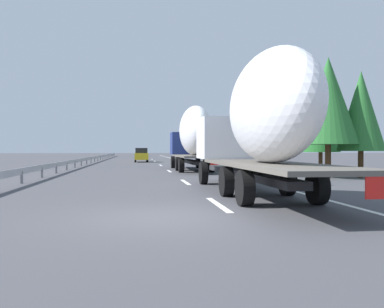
% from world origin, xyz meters
% --- Properties ---
extents(ground_plane, '(260.00, 260.00, 0.00)m').
position_xyz_m(ground_plane, '(40.00, 0.00, 0.00)').
color(ground_plane, '#424247').
extents(lane_stripe_0, '(3.20, 0.20, 0.01)m').
position_xyz_m(lane_stripe_0, '(2.00, -1.80, 0.00)').
color(lane_stripe_0, white).
rests_on(lane_stripe_0, ground_plane).
extents(lane_stripe_1, '(3.20, 0.20, 0.01)m').
position_xyz_m(lane_stripe_1, '(10.17, -1.80, 0.00)').
color(lane_stripe_1, white).
rests_on(lane_stripe_1, ground_plane).
extents(lane_stripe_2, '(3.20, 0.20, 0.01)m').
position_xyz_m(lane_stripe_2, '(20.34, -1.80, 0.00)').
color(lane_stripe_2, white).
rests_on(lane_stripe_2, ground_plane).
extents(lane_stripe_3, '(3.20, 0.20, 0.01)m').
position_xyz_m(lane_stripe_3, '(31.54, -1.80, 0.00)').
color(lane_stripe_3, white).
rests_on(lane_stripe_3, ground_plane).
extents(lane_stripe_4, '(3.20, 0.20, 0.01)m').
position_xyz_m(lane_stripe_4, '(45.30, -1.80, 0.00)').
color(lane_stripe_4, white).
rests_on(lane_stripe_4, ground_plane).
extents(lane_stripe_5, '(3.20, 0.20, 0.01)m').
position_xyz_m(lane_stripe_5, '(56.14, -1.80, 0.00)').
color(lane_stripe_5, white).
rests_on(lane_stripe_5, ground_plane).
extents(edge_line_right, '(110.00, 0.20, 0.01)m').
position_xyz_m(edge_line_right, '(45.00, -5.50, 0.00)').
color(edge_line_right, white).
rests_on(edge_line_right, ground_plane).
extents(truck_lead, '(12.17, 2.55, 4.79)m').
position_xyz_m(truck_lead, '(20.47, -3.60, 2.64)').
color(truck_lead, navy).
rests_on(truck_lead, ground_plane).
extents(truck_trailing, '(13.55, 2.55, 4.73)m').
position_xyz_m(truck_trailing, '(3.82, -3.60, 2.61)').
color(truck_trailing, silver).
rests_on(truck_trailing, ground_plane).
extents(car_yellow_coupe, '(4.24, 1.72, 1.81)m').
position_xyz_m(car_yellow_coupe, '(42.29, 0.06, 0.92)').
color(car_yellow_coupe, gold).
rests_on(car_yellow_coupe, ground_plane).
extents(car_black_suv, '(4.33, 1.79, 1.96)m').
position_xyz_m(car_black_suv, '(87.66, 0.16, 0.97)').
color(car_black_suv, black).
rests_on(car_black_suv, ground_plane).
extents(road_sign, '(0.10, 0.90, 3.29)m').
position_xyz_m(road_sign, '(41.40, -6.70, 2.27)').
color(road_sign, gray).
rests_on(road_sign, ground_plane).
extents(tree_0, '(2.71, 2.71, 6.15)m').
position_xyz_m(tree_0, '(11.98, -12.20, 3.83)').
color(tree_0, '#472D19').
rests_on(tree_0, ground_plane).
extents(tree_1, '(3.86, 3.86, 7.30)m').
position_xyz_m(tree_1, '(89.84, -12.80, 4.31)').
color(tree_1, '#472D19').
rests_on(tree_1, ground_plane).
extents(tree_2, '(3.41, 3.41, 6.91)m').
position_xyz_m(tree_2, '(12.03, -10.23, 4.40)').
color(tree_2, '#472D19').
rests_on(tree_2, ground_plane).
extents(tree_3, '(3.02, 3.02, 4.94)m').
position_xyz_m(tree_3, '(43.51, -9.82, 3.18)').
color(tree_3, '#472D19').
rests_on(tree_3, ground_plane).
extents(tree_4, '(3.87, 3.87, 6.01)m').
position_xyz_m(tree_4, '(48.00, -9.93, 3.80)').
color(tree_4, '#472D19').
rests_on(tree_4, ground_plane).
extents(tree_5, '(2.63, 2.63, 6.32)m').
position_xyz_m(tree_5, '(16.48, -11.91, 3.87)').
color(tree_5, '#472D19').
rests_on(tree_5, ground_plane).
extents(guardrail_median, '(94.00, 0.10, 0.76)m').
position_xyz_m(guardrail_median, '(43.00, 6.00, 0.58)').
color(guardrail_median, '#9EA0A5').
rests_on(guardrail_median, ground_plane).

